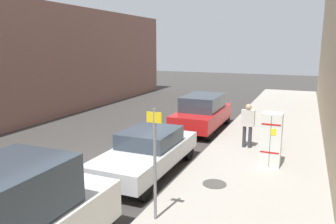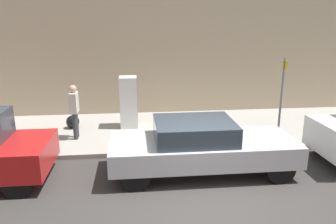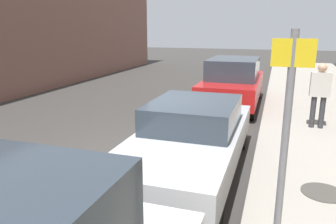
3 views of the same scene
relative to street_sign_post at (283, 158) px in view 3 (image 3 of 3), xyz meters
name	(u,v)px [view 3 (image 3 of 3)]	position (x,y,z in m)	size (l,w,h in m)	color
ground_plane	(140,163)	(2.72, -2.94, -1.62)	(80.00, 80.00, 0.00)	#383533
manhole_cover	(323,192)	(-0.77, -2.44, -1.47)	(0.70, 0.70, 0.02)	#47443F
street_sign_post	(283,158)	(0.00, 0.00, 0.00)	(0.36, 0.07, 2.64)	slate
pedestrian_walking_far	(320,91)	(-1.02, -6.39, -0.45)	(0.51, 0.24, 1.75)	#333338
parked_suv_red	(233,82)	(1.59, -8.89, -0.73)	(1.89, 4.65, 1.73)	red
parked_sedan_silver	(191,137)	(1.59, -2.81, -0.87)	(1.84, 4.74, 1.41)	silver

